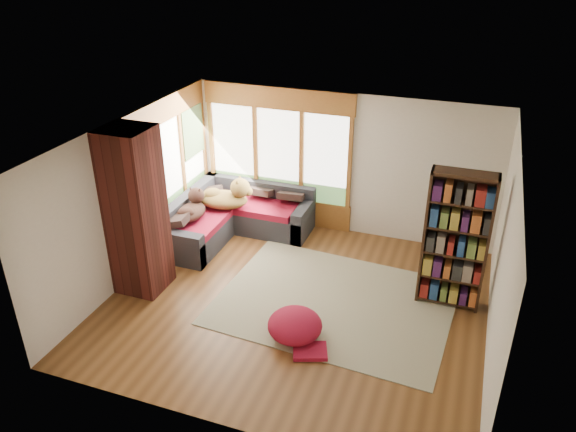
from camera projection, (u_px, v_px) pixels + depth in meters
The scene contains 17 objects.
floor at pixel (296, 303), 8.48m from camera, with size 5.50×5.50×0.00m, color #573418.
ceiling at pixel (297, 139), 7.30m from camera, with size 5.50×5.50×0.00m, color white.
wall_back at pixel (342, 165), 9.99m from camera, with size 5.50×0.04×2.60m, color silver.
wall_front at pixel (218, 335), 5.80m from camera, with size 5.50×0.04×2.60m, color silver.
wall_left at pixel (129, 199), 8.71m from camera, with size 0.04×5.00×2.60m, color silver.
wall_right at pixel (502, 262), 7.07m from camera, with size 0.04×5.00×2.60m, color silver.
windows_back at pixel (278, 154), 10.30m from camera, with size 2.82×0.10×1.90m.
windows_left at pixel (170, 169), 9.69m from camera, with size 0.10×2.62×1.90m.
roller_blind at pixel (193, 132), 10.19m from camera, with size 0.03×0.72×0.90m, color #5F844E.
brick_chimney at pixel (136, 212), 8.32m from camera, with size 0.70×0.70×2.60m, color #471914.
sectional_sofa at pixel (226, 217), 10.35m from camera, with size 2.20×2.20×0.80m.
area_rug at pixel (334, 302), 8.49m from camera, with size 3.42×2.62×0.01m, color beige.
bookshelf at pixel (455, 241), 8.02m from camera, with size 0.91×0.30×2.12m.
pouf at pixel (295, 325), 7.67m from camera, with size 0.76×0.76×0.41m, color maroon.
dog_tan at pixel (227, 195), 10.06m from camera, with size 1.00×0.72×0.51m.
dog_brindle at pixel (192, 207), 9.74m from camera, with size 0.49×0.77×0.41m.
throw_pillows at pixel (230, 193), 10.16m from camera, with size 1.98×1.68×0.45m.
Camera 1 is at (2.23, -6.58, 5.05)m, focal length 35.00 mm.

